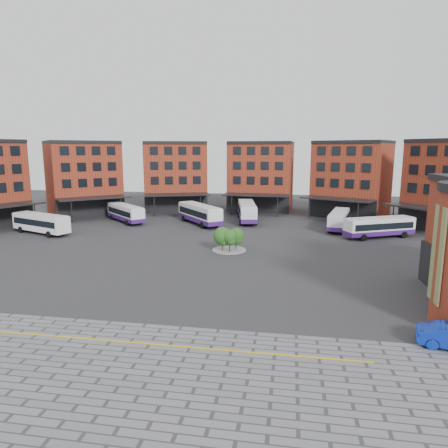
% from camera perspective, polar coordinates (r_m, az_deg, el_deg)
% --- Properties ---
extents(ground, '(160.00, 160.00, 0.00)m').
position_cam_1_polar(ground, '(40.93, -4.65, -7.77)').
color(ground, '#28282B').
rests_on(ground, ground).
extents(paving_zone, '(50.00, 22.00, 0.02)m').
position_cam_1_polar(paving_zone, '(21.63, -14.79, -26.21)').
color(paving_zone, slate).
rests_on(paving_zone, ground).
extents(yellow_line, '(26.00, 0.15, 0.02)m').
position_cam_1_polar(yellow_line, '(27.96, -7.80, -16.82)').
color(yellow_line, gold).
rests_on(yellow_line, paving_zone).
extents(main_building, '(94.14, 42.48, 14.60)m').
position_cam_1_polar(main_building, '(77.46, -1.24, 6.38)').
color(main_building, maroon).
rests_on(main_building, ground).
extents(tree_island, '(4.40, 4.40, 3.19)m').
position_cam_1_polar(tree_island, '(51.13, 0.65, -1.97)').
color(tree_island, gray).
rests_on(tree_island, ground).
extents(bus_a, '(11.08, 6.33, 3.09)m').
position_cam_1_polar(bus_a, '(67.93, -24.71, 0.24)').
color(bus_a, white).
rests_on(bus_a, ground).
extents(bus_b, '(9.66, 9.45, 3.09)m').
position_cam_1_polar(bus_b, '(74.03, -13.89, 1.56)').
color(bus_b, white).
rests_on(bus_b, ground).
extents(bus_c, '(9.79, 11.23, 3.43)m').
position_cam_1_polar(bus_c, '(69.98, -3.52, 1.49)').
color(bus_c, white).
rests_on(bus_c, ground).
extents(bus_d, '(4.79, 12.42, 3.42)m').
position_cam_1_polar(bus_d, '(72.73, 3.31, 1.83)').
color(bus_d, silver).
rests_on(bus_d, ground).
extents(bus_e, '(4.68, 10.83, 2.97)m').
position_cam_1_polar(bus_e, '(68.06, 16.09, 0.63)').
color(bus_e, silver).
rests_on(bus_e, ground).
extents(bus_f, '(10.84, 7.00, 3.05)m').
position_cam_1_polar(bus_f, '(63.22, 21.32, -0.38)').
color(bus_f, white).
rests_on(bus_f, ground).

